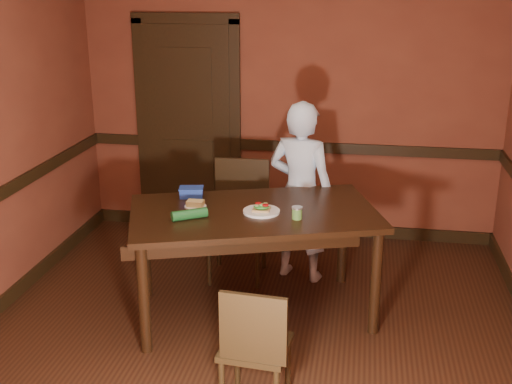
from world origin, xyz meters
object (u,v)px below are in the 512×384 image
(dining_table, at_px, (254,263))
(chair_near, at_px, (256,344))
(chair_far, at_px, (237,222))
(person, at_px, (301,192))
(sauce_jar, at_px, (297,213))
(food_tub, at_px, (191,192))
(cheese_saucer, at_px, (195,205))
(sandwich_plate, at_px, (261,210))

(dining_table, xyz_separation_m, chair_near, (0.20, -1.11, -0.01))
(chair_far, bearing_deg, chair_near, -76.75)
(chair_far, distance_m, person, 0.60)
(dining_table, distance_m, sauce_jar, 0.58)
(dining_table, bearing_deg, food_tub, 139.12)
(chair_far, bearing_deg, dining_table, -69.18)
(cheese_saucer, relative_size, food_tub, 0.79)
(food_tub, bearing_deg, person, 19.81)
(chair_far, xyz_separation_m, sandwich_plate, (0.31, -0.64, 0.36))
(person, bearing_deg, cheese_saucer, 60.11)
(chair_far, relative_size, person, 0.65)
(person, bearing_deg, sandwich_plate, 89.46)
(dining_table, height_order, food_tub, food_tub)
(person, bearing_deg, chair_far, 26.35)
(chair_far, bearing_deg, food_tub, -127.84)
(sandwich_plate, bearing_deg, chair_far, 116.11)
(dining_table, distance_m, person, 0.83)
(sauce_jar, height_order, cheese_saucer, sauce_jar)
(sauce_jar, xyz_separation_m, cheese_saucer, (-0.77, 0.12, -0.03))
(sauce_jar, bearing_deg, dining_table, 160.55)
(chair_far, xyz_separation_m, chair_near, (0.45, -1.71, -0.09))
(chair_near, height_order, person, person)
(chair_far, height_order, chair_near, chair_far)
(chair_near, relative_size, cheese_saucer, 5.04)
(person, distance_m, cheese_saucer, 1.01)
(sandwich_plate, distance_m, cheese_saucer, 0.50)
(chair_near, relative_size, person, 0.54)
(dining_table, relative_size, sauce_jar, 19.95)
(sauce_jar, distance_m, food_tub, 0.93)
(dining_table, distance_m, chair_near, 1.13)
(chair_near, bearing_deg, person, -87.45)
(dining_table, bearing_deg, chair_far, 94.01)
(chair_near, xyz_separation_m, sauce_jar, (0.13, 0.99, 0.47))
(chair_far, distance_m, food_tub, 0.61)
(chair_near, xyz_separation_m, food_tub, (-0.74, 1.33, 0.47))
(cheese_saucer, distance_m, food_tub, 0.24)
(cheese_saucer, height_order, food_tub, food_tub)
(dining_table, height_order, chair_near, dining_table)
(sandwich_plate, bearing_deg, cheese_saucer, 176.46)
(chair_near, bearing_deg, dining_table, -74.73)
(cheese_saucer, bearing_deg, person, 44.56)
(food_tub, bearing_deg, chair_near, -72.17)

